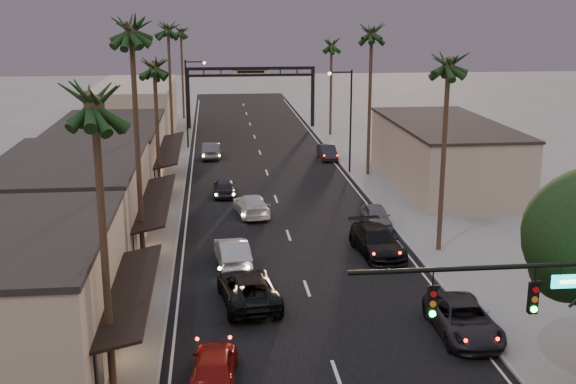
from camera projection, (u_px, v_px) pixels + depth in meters
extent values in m
plane|color=slate|center=(273.00, 189.00, 57.69)|extent=(200.00, 200.00, 0.00)
cube|color=black|center=(268.00, 175.00, 62.50)|extent=(14.00, 120.00, 0.02)
cube|color=slate|center=(162.00, 160.00, 68.25)|extent=(5.00, 92.00, 0.12)
cube|color=slate|center=(359.00, 156.00, 70.19)|extent=(5.00, 92.00, 0.12)
cube|color=tan|center=(7.00, 304.00, 28.71)|extent=(8.00, 12.00, 5.50)
cube|color=#A09680|center=(72.00, 208.00, 42.19)|extent=(8.00, 14.00, 5.50)
cube|color=tan|center=(109.00, 157.00, 57.66)|extent=(8.00, 16.00, 5.00)
cube|color=#A09680|center=(136.00, 111.00, 79.67)|extent=(8.00, 20.00, 6.00)
cube|color=#A09680|center=(444.00, 155.00, 58.49)|extent=(8.00, 18.00, 5.00)
cylinder|color=black|center=(485.00, 268.00, 21.72)|extent=(8.40, 0.16, 0.16)
cube|color=black|center=(432.00, 302.00, 21.82)|extent=(0.28, 0.22, 1.00)
cube|color=black|center=(533.00, 298.00, 22.15)|extent=(0.28, 0.22, 1.00)
sphere|color=black|center=(567.00, 265.00, 26.56)|extent=(2.80, 2.80, 2.80)
cube|color=black|center=(188.00, 100.00, 84.93)|extent=(0.40, 0.40, 7.00)
cube|color=black|center=(313.00, 98.00, 86.45)|extent=(0.40, 0.40, 7.00)
cube|color=black|center=(251.00, 68.00, 84.79)|extent=(15.20, 0.35, 0.35)
cube|color=black|center=(251.00, 75.00, 84.99)|extent=(15.20, 0.30, 0.30)
cube|color=beige|center=(251.00, 72.00, 84.87)|extent=(4.20, 0.12, 1.00)
cylinder|color=black|center=(351.00, 122.00, 62.11)|extent=(0.16, 0.16, 9.00)
cylinder|color=black|center=(340.00, 72.00, 60.93)|extent=(2.00, 0.12, 0.12)
sphere|color=#FFD899|center=(330.00, 73.00, 60.86)|extent=(0.30, 0.30, 0.30)
cylinder|color=black|center=(187.00, 105.00, 73.15)|extent=(0.16, 0.16, 9.00)
cylinder|color=black|center=(195.00, 62.00, 72.17)|extent=(2.00, 0.12, 0.12)
sphere|color=#FFD899|center=(204.00, 63.00, 72.29)|extent=(0.30, 0.30, 0.30)
cylinder|color=#38281C|center=(105.00, 260.00, 25.59)|extent=(0.28, 0.28, 11.00)
sphere|color=black|center=(93.00, 88.00, 24.06)|extent=(3.20, 3.20, 3.20)
cylinder|color=#38281C|center=(138.00, 158.00, 37.85)|extent=(0.28, 0.28, 13.00)
sphere|color=black|center=(131.00, 19.00, 36.07)|extent=(3.20, 3.20, 3.20)
cylinder|color=#38281C|center=(158.00, 139.00, 51.70)|extent=(0.28, 0.28, 10.00)
sphere|color=black|center=(154.00, 60.00, 50.30)|extent=(3.20, 3.20, 3.20)
cylinder|color=#38281C|center=(171.00, 94.00, 69.74)|extent=(0.28, 0.28, 12.00)
sphere|color=black|center=(168.00, 24.00, 68.09)|extent=(3.20, 3.20, 3.20)
cylinder|color=#38281C|center=(443.00, 161.00, 41.78)|extent=(0.28, 0.28, 11.00)
sphere|color=black|center=(449.00, 55.00, 40.26)|extent=(3.20, 3.20, 3.20)
cylinder|color=#38281C|center=(370.00, 106.00, 60.91)|extent=(0.28, 0.28, 12.00)
sphere|color=black|center=(372.00, 26.00, 59.26)|extent=(3.20, 3.20, 3.20)
cylinder|color=#38281C|center=(331.00, 91.00, 80.42)|extent=(0.28, 0.28, 10.00)
sphere|color=black|center=(332.00, 40.00, 79.01)|extent=(3.20, 3.20, 3.20)
cylinder|color=#38281C|center=(182.00, 76.00, 92.04)|extent=(0.28, 0.28, 11.00)
sphere|color=black|center=(181.00, 27.00, 90.51)|extent=(3.20, 3.20, 3.20)
imported|color=maroon|center=(214.00, 366.00, 27.89)|extent=(2.07, 4.47, 1.48)
imported|color=black|center=(248.00, 289.00, 35.40)|extent=(3.24, 5.91, 1.57)
imported|color=gray|center=(232.00, 252.00, 40.63)|extent=(2.12, 4.85, 1.55)
imported|color=#BBBBBB|center=(251.00, 205.00, 50.47)|extent=(2.66, 5.22, 1.45)
imported|color=black|center=(224.00, 187.00, 55.59)|extent=(1.64, 4.00, 1.36)
imported|color=#45454A|center=(211.00, 150.00, 69.36)|extent=(1.81, 4.73, 1.54)
imported|color=black|center=(463.00, 319.00, 32.03)|extent=(2.55, 5.41, 1.49)
imported|color=black|center=(377.00, 241.00, 42.41)|extent=(2.82, 5.79, 1.62)
imported|color=#57565B|center=(376.00, 216.00, 47.85)|extent=(1.80, 4.16, 1.40)
imported|color=black|center=(327.00, 152.00, 68.85)|extent=(1.53, 4.19, 1.37)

